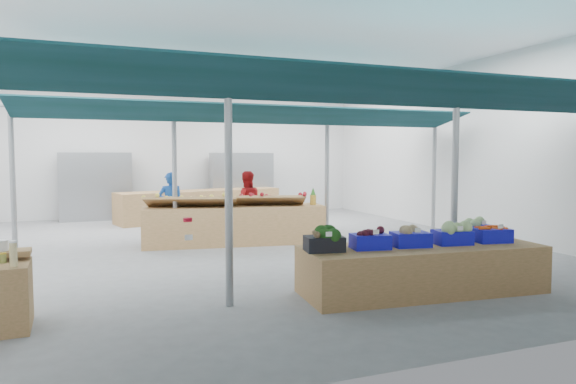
{
  "coord_description": "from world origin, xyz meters",
  "views": [
    {
      "loc": [
        -2.62,
        -10.31,
        1.92
      ],
      "look_at": [
        0.72,
        -1.6,
        1.26
      ],
      "focal_mm": 32.0,
      "sensor_mm": 36.0,
      "label": 1
    }
  ],
  "objects_px": {
    "fruit_counter": "(234,225)",
    "vendor_right": "(246,203)",
    "veg_counter": "(422,269)",
    "crate_stack": "(498,268)",
    "vendor_left": "(171,206)"
  },
  "relations": [
    {
      "from": "fruit_counter",
      "to": "vendor_right",
      "type": "relative_size",
      "value": 2.5
    },
    {
      "from": "veg_counter",
      "to": "crate_stack",
      "type": "distance_m",
      "value": 1.23
    },
    {
      "from": "veg_counter",
      "to": "vendor_right",
      "type": "bearing_deg",
      "value": 102.63
    },
    {
      "from": "fruit_counter",
      "to": "vendor_left",
      "type": "relative_size",
      "value": 2.5
    },
    {
      "from": "crate_stack",
      "to": "vendor_right",
      "type": "bearing_deg",
      "value": 108.56
    },
    {
      "from": "vendor_right",
      "to": "crate_stack",
      "type": "bearing_deg",
      "value": 116.52
    },
    {
      "from": "fruit_counter",
      "to": "veg_counter",
      "type": "bearing_deg",
      "value": -65.58
    },
    {
      "from": "crate_stack",
      "to": "vendor_left",
      "type": "xyz_separation_m",
      "value": [
        -3.84,
        6.08,
        0.49
      ]
    },
    {
      "from": "veg_counter",
      "to": "fruit_counter",
      "type": "relative_size",
      "value": 0.88
    },
    {
      "from": "veg_counter",
      "to": "vendor_right",
      "type": "xyz_separation_m",
      "value": [
        -0.83,
        5.92,
        0.45
      ]
    },
    {
      "from": "veg_counter",
      "to": "vendor_left",
      "type": "relative_size",
      "value": 2.19
    },
    {
      "from": "veg_counter",
      "to": "vendor_right",
      "type": "distance_m",
      "value": 6.0
    },
    {
      "from": "fruit_counter",
      "to": "vendor_right",
      "type": "xyz_separation_m",
      "value": [
        0.6,
        1.1,
        0.36
      ]
    },
    {
      "from": "fruit_counter",
      "to": "vendor_left",
      "type": "distance_m",
      "value": 1.67
    },
    {
      "from": "vendor_left",
      "to": "vendor_right",
      "type": "xyz_separation_m",
      "value": [
        1.8,
        0.0,
        0.0
      ]
    }
  ]
}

